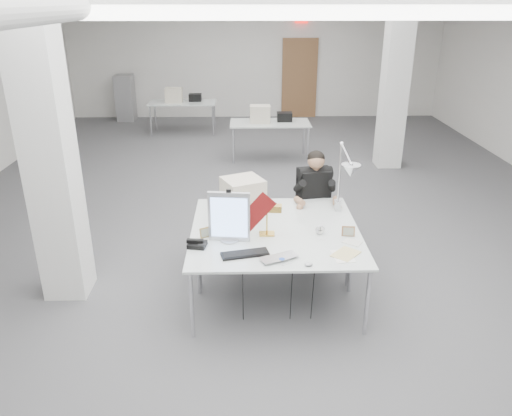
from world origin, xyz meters
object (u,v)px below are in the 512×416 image
Objects in this scene: desk_main at (278,250)px; monitor at (229,217)px; beige_monitor at (243,195)px; seated_person at (315,185)px; office_chair at (313,211)px; bankers_lamp at (267,220)px; laptop at (282,260)px; architect_lamp at (344,180)px; desk_phone at (197,245)px.

monitor is (-0.48, 0.20, 0.28)m from desk_main.
monitor reaches higher than beige_monitor.
desk_main is at bearing -121.48° from seated_person.
seated_person is (0.55, 1.42, 0.16)m from desk_main.
seated_person is at bearing -100.16° from office_chair.
beige_monitor reaches higher than bankers_lamp.
laptop is 0.87× the size of beige_monitor.
architect_lamp is at bearing -37.04° from beige_monitor.
beige_monitor is (0.14, 0.76, -0.06)m from monitor.
office_chair is 1.17× the size of seated_person.
laptop is (0.02, -0.27, 0.03)m from desk_main.
seated_person reaches higher than office_chair.
monitor is at bearing -140.44° from seated_person.
seated_person is (0.00, -0.05, 0.37)m from office_chair.
architect_lamp is (1.25, 0.52, 0.20)m from monitor.
seated_person is 0.97× the size of architect_lamp.
seated_person is at bearing 55.13° from desk_phone.
desk_phone is at bearing -150.83° from monitor.
seated_person is 2.74× the size of bankers_lamp.
desk_phone is at bearing 175.57° from desk_main.
office_chair is 1.04m from architect_lamp.
seated_person is 1.72× the size of monitor.
beige_monitor is at bearing 116.30° from bankers_lamp.
desk_phone reaches higher than desk_main.
monitor is 3.00× the size of desk_phone.
laptop is at bearing -74.03° from bankers_lamp.
laptop is (-0.53, -1.69, -0.13)m from seated_person.
monitor reaches higher than laptop.
desk_main is 5.44× the size of bankers_lamp.
monitor is 0.78m from beige_monitor.
beige_monitor is at bearing 81.37° from laptop.
beige_monitor is at bearing 72.89° from desk_phone.
seated_person is 2.46× the size of laptop.
desk_main is 1.93× the size of architect_lamp.
monitor is at bearing -153.19° from architect_lamp.
monitor is 1.25× the size of beige_monitor.
desk_main is 1.04m from beige_monitor.
desk_main is 3.41× the size of monitor.
bankers_lamp is 0.77m from desk_phone.
bankers_lamp reaches higher than office_chair.
beige_monitor is at bearing -162.82° from seated_person.
desk_phone is at bearing -142.07° from beige_monitor.
office_chair is 2.88× the size of laptop.
bankers_lamp is 0.78× the size of beige_monitor.
bankers_lamp is (-0.65, -1.10, 0.02)m from seated_person.
desk_phone is (-0.83, 0.33, 0.01)m from laptop.
office_chair is 6.04× the size of desk_phone.
desk_main is at bearing -68.58° from bankers_lamp.
desk_phone is at bearing -155.02° from bankers_lamp.
desk_phone reaches higher than laptop.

